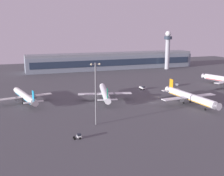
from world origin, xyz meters
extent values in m
plane|color=#4C4C51|center=(0.00, 0.00, 0.00)|extent=(416.00, 416.00, 0.00)
cube|color=gray|center=(22.39, 134.24, 7.00)|extent=(172.41, 22.00, 14.00)
cube|color=#263347|center=(22.39, 123.04, 7.70)|extent=(165.52, 0.40, 6.16)
cube|color=gray|center=(22.39, 134.24, 15.20)|extent=(172.41, 19.80, 2.40)
cylinder|color=#A8A8B2|center=(74.67, 114.14, 15.05)|extent=(4.40, 4.40, 30.11)
cylinder|color=#2D3847|center=(74.67, 114.14, 31.61)|extent=(8.00, 8.00, 3.00)
sphere|color=silver|center=(74.67, 114.14, 35.63)|extent=(5.60, 5.60, 5.60)
cylinder|color=white|center=(17.92, -11.59, 4.40)|extent=(7.07, 38.80, 4.07)
cone|color=white|center=(19.52, -32.12, 4.40)|extent=(4.06, 2.87, 3.87)
cone|color=white|center=(16.30, 9.14, 4.40)|extent=(3.89, 3.28, 3.67)
cube|color=white|center=(17.84, -10.53, 4.18)|extent=(34.54, 6.95, 0.38)
cube|color=white|center=(16.46, 7.11, 4.61)|extent=(11.96, 3.48, 0.38)
cube|color=orange|center=(16.48, 6.79, 7.88)|extent=(0.59, 3.45, 6.97)
cylinder|color=slate|center=(23.72, -10.07, 3.43)|extent=(2.65, 4.03, 2.36)
cylinder|color=slate|center=(11.96, -10.98, 3.43)|extent=(2.65, 4.03, 2.36)
cube|color=orange|center=(17.92, -11.59, 3.28)|extent=(6.42, 35.69, 0.39)
cylinder|color=#333338|center=(18.88, -23.91, 2.49)|extent=(0.30, 0.30, 3.81)
cylinder|color=black|center=(18.88, -23.91, 0.59)|extent=(0.52, 1.21, 1.18)
cylinder|color=#333338|center=(20.06, -8.74, 2.49)|extent=(0.30, 0.30, 3.81)
cylinder|color=black|center=(20.06, -8.74, 0.59)|extent=(0.52, 1.21, 1.18)
cylinder|color=#333338|center=(15.36, -9.11, 2.49)|extent=(0.30, 0.30, 3.81)
cylinder|color=black|center=(15.36, -9.11, 0.59)|extent=(0.52, 1.21, 1.18)
cylinder|color=white|center=(-23.64, 14.97, 4.06)|extent=(11.62, 35.58, 3.76)
cone|color=white|center=(-19.40, 33.50, 4.06)|extent=(4.01, 3.11, 3.57)
cone|color=white|center=(-27.93, -3.75, 4.06)|extent=(3.92, 3.46, 3.39)
cube|color=white|center=(-23.86, 14.01, 3.86)|extent=(31.76, 10.93, 0.35)
cube|color=white|center=(-27.51, -1.91, 4.26)|extent=(11.14, 4.75, 0.35)
cube|color=#146B4C|center=(-27.44, -1.62, 7.28)|extent=(1.00, 3.15, 6.43)
cylinder|color=slate|center=(-29.17, 15.22, 3.17)|extent=(2.92, 3.96, 2.18)
cylinder|color=slate|center=(-18.55, 12.79, 3.17)|extent=(2.92, 3.96, 2.18)
cube|color=#146B4C|center=(-23.64, 14.97, 3.02)|extent=(10.62, 32.71, 0.36)
cylinder|color=#333338|center=(-21.09, 26.09, 2.30)|extent=(0.28, 0.28, 3.51)
cylinder|color=black|center=(-21.09, 26.09, 0.54)|extent=(0.63, 1.15, 1.09)
cylinder|color=#333338|center=(-26.31, 13.05, 2.30)|extent=(0.28, 0.28, 3.51)
cylinder|color=black|center=(-26.31, 13.05, 0.54)|extent=(0.63, 1.15, 1.09)
cylinder|color=#333338|center=(-22.07, 12.07, 2.30)|extent=(0.28, 0.28, 3.51)
cylinder|color=black|center=(-22.07, 12.07, 0.54)|extent=(0.63, 1.15, 1.09)
cone|color=white|center=(67.40, 43.07, 4.57)|extent=(4.66, 3.79, 4.02)
cylinder|color=#333338|center=(70.07, 34.93, 2.59)|extent=(0.31, 0.31, 3.96)
cylinder|color=black|center=(70.07, 34.93, 0.61)|extent=(0.81, 1.30, 1.23)
cylinder|color=silver|center=(-68.98, 22.97, 3.89)|extent=(11.12, 34.15, 3.61)
cone|color=silver|center=(-73.03, 40.75, 3.89)|extent=(3.85, 2.98, 3.43)
cone|color=silver|center=(-64.88, 5.00, 3.89)|extent=(3.76, 3.32, 3.25)
cube|color=silver|center=(-68.77, 22.04, 3.70)|extent=(30.48, 10.46, 0.33)
cube|color=silver|center=(-65.29, 6.76, 4.08)|extent=(10.70, 4.54, 0.33)
cube|color=#1984B2|center=(-65.35, 7.04, 6.98)|extent=(0.95, 3.03, 6.17)
cylinder|color=slate|center=(-73.86, 20.88, 3.04)|extent=(2.80, 3.80, 2.09)
cylinder|color=slate|center=(-63.67, 23.20, 3.04)|extent=(2.80, 3.80, 2.09)
cube|color=#1984B2|center=(-68.98, 22.97, 2.90)|extent=(10.16, 31.40, 0.34)
cylinder|color=#333338|center=(-71.41, 33.64, 2.21)|extent=(0.27, 0.27, 3.37)
cylinder|color=black|center=(-71.41, 33.64, 0.52)|extent=(0.60, 1.10, 1.04)
cylinder|color=#333338|center=(-70.49, 20.19, 2.21)|extent=(0.27, 0.27, 3.37)
cylinder|color=black|center=(-70.49, 20.19, 0.52)|extent=(0.60, 1.10, 1.04)
cylinder|color=#333338|center=(-66.41, 21.12, 2.21)|extent=(0.27, 0.27, 3.37)
cylinder|color=black|center=(-66.41, 21.12, 0.52)|extent=(0.60, 1.10, 1.04)
cube|color=white|center=(-51.81, -40.44, 0.90)|extent=(1.61, 1.81, 0.90)
cube|color=#1E232D|center=(-51.81, -40.44, 1.70)|extent=(1.41, 1.66, 0.70)
cylinder|color=black|center=(-51.58, -39.69, 0.45)|extent=(0.90, 0.30, 0.90)
cylinder|color=black|center=(-51.59, -41.19, 0.45)|extent=(0.90, 0.30, 0.90)
cylinder|color=black|center=(-53.63, -39.69, 0.45)|extent=(0.90, 0.30, 0.90)
cylinder|color=black|center=(-53.63, -41.19, 0.45)|extent=(0.90, 0.30, 0.90)
cube|color=white|center=(9.83, 32.69, 1.00)|extent=(2.56, 2.63, 1.10)
cube|color=#1E232D|center=(9.83, 32.69, 1.90)|extent=(2.33, 2.34, 0.70)
cube|color=white|center=(9.23, 34.48, 1.15)|extent=(2.58, 2.88, 1.40)
cylinder|color=black|center=(10.73, 32.68, 0.45)|extent=(0.57, 0.95, 0.90)
cylinder|color=black|center=(9.12, 32.14, 0.45)|extent=(0.57, 0.95, 0.90)
cylinder|color=black|center=(9.88, 35.23, 0.45)|extent=(0.57, 0.95, 0.90)
cylinder|color=black|center=(8.27, 34.69, 0.45)|extent=(0.57, 0.95, 0.90)
cube|color=gray|center=(39.46, 37.35, 1.00)|extent=(2.79, 2.83, 1.10)
cube|color=#1E232D|center=(39.46, 37.35, 1.90)|extent=(2.52, 2.53, 0.70)
cube|color=gray|center=(38.49, 35.72, 1.15)|extent=(2.87, 3.04, 1.40)
cylinder|color=black|center=(38.87, 38.03, 0.45)|extent=(0.72, 0.93, 0.90)
cylinder|color=black|center=(40.34, 37.17, 0.45)|extent=(0.72, 0.93, 0.90)
cylinder|color=black|center=(37.51, 35.72, 0.45)|extent=(0.72, 0.93, 0.90)
cylinder|color=black|center=(38.97, 34.85, 0.45)|extent=(0.72, 0.93, 0.90)
cylinder|color=slate|center=(-40.95, -26.67, 13.82)|extent=(0.70, 0.70, 27.63)
cube|color=slate|center=(-40.95, -26.67, 27.03)|extent=(4.80, 0.40, 0.40)
sphere|color=#F9EAB2|center=(-42.75, -26.67, 27.03)|extent=(0.90, 0.90, 0.90)
sphere|color=#F9EAB2|center=(-39.15, -26.67, 27.03)|extent=(0.90, 0.90, 0.90)
camera|label=1|loc=(-74.30, -144.90, 42.91)|focal=46.37mm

